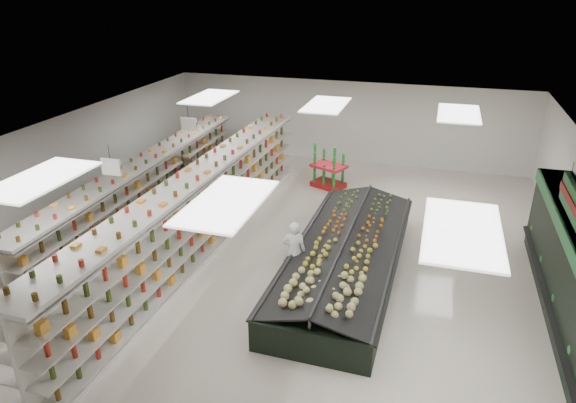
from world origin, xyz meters
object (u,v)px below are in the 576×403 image
(gondola_left, at_px, (148,193))
(shopper_background, at_px, (189,177))
(soda_endcap, at_px, (329,168))
(shopper_main, at_px, (294,251))
(produce_island, at_px, (346,256))
(gondola_center, at_px, (201,214))

(gondola_left, xyz_separation_m, shopper_background, (0.49, 1.73, -0.08))
(gondola_left, xyz_separation_m, soda_endcap, (4.64, 4.24, -0.18))
(gondola_left, height_order, shopper_main, gondola_left)
(produce_island, xyz_separation_m, shopper_main, (-1.15, -0.70, 0.31))
(shopper_background, bearing_deg, gondola_left, -171.12)
(gondola_left, relative_size, soda_endcap, 7.61)
(gondola_left, relative_size, produce_island, 1.57)
(soda_endcap, relative_size, shopper_main, 0.93)
(gondola_center, bearing_deg, produce_island, -0.88)
(soda_endcap, bearing_deg, produce_island, -73.17)
(produce_island, distance_m, soda_endcap, 5.81)
(soda_endcap, height_order, shopper_background, shopper_background)
(produce_island, bearing_deg, gondola_center, 177.81)
(produce_island, distance_m, shopper_main, 1.38)
(produce_island, bearing_deg, gondola_left, 168.20)
(gondola_left, distance_m, shopper_main, 5.55)
(gondola_center, distance_m, produce_island, 4.04)
(shopper_background, bearing_deg, shopper_main, -104.08)
(gondola_center, bearing_deg, shopper_main, -15.38)
(produce_island, height_order, soda_endcap, soda_endcap)
(gondola_left, bearing_deg, shopper_main, -21.96)
(produce_island, relative_size, soda_endcap, 4.84)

